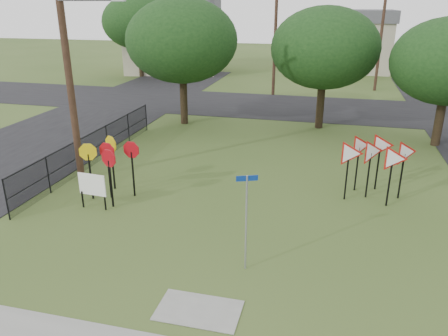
# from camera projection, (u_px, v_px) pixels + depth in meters

# --- Properties ---
(ground) EXTENTS (140.00, 140.00, 0.00)m
(ground) POSITION_uv_depth(u_px,v_px,m) (223.00, 258.00, 12.61)
(ground) COLOR #344C1C
(street_left) EXTENTS (8.00, 50.00, 0.02)m
(street_left) POSITION_uv_depth(u_px,v_px,m) (60.00, 134.00, 24.41)
(street_left) COLOR black
(street_left) RESTS_ON ground
(street_far) EXTENTS (60.00, 8.00, 0.02)m
(street_far) POSITION_uv_depth(u_px,v_px,m) (293.00, 107.00, 30.73)
(street_far) COLOR black
(street_far) RESTS_ON ground
(curb_pad) EXTENTS (2.00, 1.20, 0.02)m
(curb_pad) POSITION_uv_depth(u_px,v_px,m) (199.00, 310.00, 10.43)
(curb_pad) COLOR gray
(curb_pad) RESTS_ON ground
(street_name_sign) EXTENTS (0.54, 0.24, 2.77)m
(street_name_sign) POSITION_uv_depth(u_px,v_px,m) (246.00, 217.00, 11.53)
(street_name_sign) COLOR #979AA0
(street_name_sign) RESTS_ON ground
(stop_sign_cluster) EXTENTS (2.07, 1.78, 2.18)m
(stop_sign_cluster) POSITION_uv_depth(u_px,v_px,m) (110.00, 156.00, 15.94)
(stop_sign_cluster) COLOR black
(stop_sign_cluster) RESTS_ON ground
(yield_sign_cluster) EXTENTS (2.91, 1.66, 2.33)m
(yield_sign_cluster) POSITION_uv_depth(u_px,v_px,m) (376.00, 154.00, 15.98)
(yield_sign_cluster) COLOR black
(yield_sign_cluster) RESTS_ON ground
(info_board) EXTENTS (1.06, 0.12, 1.33)m
(info_board) POSITION_uv_depth(u_px,v_px,m) (92.00, 186.00, 15.30)
(info_board) COLOR black
(info_board) RESTS_ON ground
(utility_pole_main) EXTENTS (3.55, 0.33, 10.00)m
(utility_pole_main) POSITION_uv_depth(u_px,v_px,m) (67.00, 50.00, 16.49)
(utility_pole_main) COLOR #402A1D
(utility_pole_main) RESTS_ON ground
(far_pole_a) EXTENTS (1.40, 0.24, 9.00)m
(far_pole_a) POSITION_uv_depth(u_px,v_px,m) (275.00, 35.00, 33.19)
(far_pole_a) COLOR #402A1D
(far_pole_a) RESTS_ON ground
(far_pole_b) EXTENTS (1.40, 0.24, 8.50)m
(far_pole_b) POSITION_uv_depth(u_px,v_px,m) (381.00, 36.00, 35.07)
(far_pole_b) COLOR #402A1D
(far_pole_b) RESTS_ON ground
(far_pole_c) EXTENTS (1.40, 0.24, 9.00)m
(far_pole_c) POSITION_uv_depth(u_px,v_px,m) (198.00, 29.00, 40.45)
(far_pole_c) COLOR #402A1D
(far_pole_c) RESTS_ON ground
(fence_run) EXTENTS (0.05, 11.55, 1.50)m
(fence_run) POSITION_uv_depth(u_px,v_px,m) (95.00, 147.00, 19.73)
(fence_run) COLOR black
(fence_run) RESTS_ON ground
(house_left) EXTENTS (10.58, 8.88, 7.20)m
(house_left) POSITION_uv_depth(u_px,v_px,m) (173.00, 36.00, 45.33)
(house_left) COLOR #B5AE92
(house_left) RESTS_ON ground
(house_mid) EXTENTS (8.40, 8.40, 6.20)m
(house_mid) POSITION_uv_depth(u_px,v_px,m) (351.00, 40.00, 46.84)
(house_mid) COLOR #B5AE92
(house_mid) RESTS_ON ground
(tree_near_left) EXTENTS (6.40, 6.40, 7.27)m
(tree_near_left) POSITION_uv_depth(u_px,v_px,m) (182.00, 41.00, 24.95)
(tree_near_left) COLOR black
(tree_near_left) RESTS_ON ground
(tree_near_mid) EXTENTS (6.00, 6.00, 6.80)m
(tree_near_mid) POSITION_uv_depth(u_px,v_px,m) (325.00, 48.00, 24.14)
(tree_near_mid) COLOR black
(tree_near_mid) RESTS_ON ground
(tree_far_left) EXTENTS (6.80, 6.80, 7.73)m
(tree_far_left) POSITION_uv_depth(u_px,v_px,m) (138.00, 22.00, 41.62)
(tree_far_left) COLOR black
(tree_far_left) RESTS_ON ground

